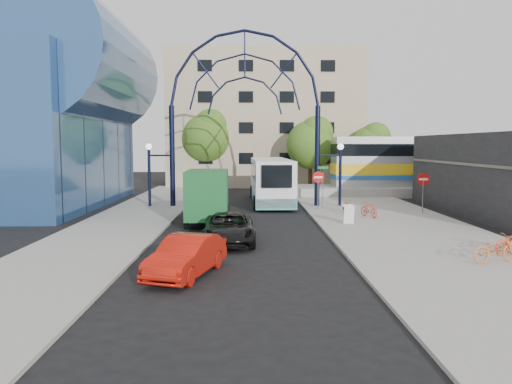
{
  "coord_description": "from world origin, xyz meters",
  "views": [
    {
      "loc": [
        0.27,
        -20.41,
        4.32
      ],
      "look_at": [
        0.65,
        6.0,
        1.82
      ],
      "focal_mm": 35.0,
      "sensor_mm": 36.0,
      "label": 1
    }
  ],
  "objects_px": {
    "tree_north_c": "(371,145)",
    "train_car": "(479,162)",
    "tree_north_b": "(208,135)",
    "sandwich_board": "(348,212)",
    "green_truck": "(208,197)",
    "bike_near_a": "(347,205)",
    "gateway_arch": "(245,82)",
    "black_suv": "(229,228)",
    "tree_north_a": "(312,142)",
    "street_name_sign": "(323,178)",
    "do_not_enter_sign": "(423,183)",
    "red_sedan": "(187,256)",
    "bike_near_b": "(369,209)",
    "bike_far_a": "(496,249)",
    "stop_sign": "(318,181)",
    "city_bus": "(270,180)"
  },
  "relations": [
    {
      "from": "gateway_arch",
      "to": "black_suv",
      "type": "bearing_deg",
      "value": -92.76
    },
    {
      "from": "do_not_enter_sign",
      "to": "bike_near_a",
      "type": "relative_size",
      "value": 1.42
    },
    {
      "from": "gateway_arch",
      "to": "do_not_enter_sign",
      "type": "height_order",
      "value": "gateway_arch"
    },
    {
      "from": "tree_north_b",
      "to": "black_suv",
      "type": "distance_m",
      "value": 29.2
    },
    {
      "from": "train_car",
      "to": "tree_north_b",
      "type": "relative_size",
      "value": 3.14
    },
    {
      "from": "green_truck",
      "to": "street_name_sign",
      "type": "bearing_deg",
      "value": 36.64
    },
    {
      "from": "tree_north_c",
      "to": "train_car",
      "type": "bearing_deg",
      "value": -36.96
    },
    {
      "from": "gateway_arch",
      "to": "black_suv",
      "type": "xyz_separation_m",
      "value": [
        -0.61,
        -12.73,
        -7.89
      ]
    },
    {
      "from": "black_suv",
      "to": "bike_far_a",
      "type": "bearing_deg",
      "value": -25.79
    },
    {
      "from": "stop_sign",
      "to": "street_name_sign",
      "type": "relative_size",
      "value": 0.89
    },
    {
      "from": "stop_sign",
      "to": "street_name_sign",
      "type": "bearing_deg",
      "value": 56.36
    },
    {
      "from": "sandwich_board",
      "to": "tree_north_c",
      "type": "xyz_separation_m",
      "value": [
        6.52,
        21.95,
        3.53
      ]
    },
    {
      "from": "bike_near_b",
      "to": "bike_far_a",
      "type": "height_order",
      "value": "bike_far_a"
    },
    {
      "from": "street_name_sign",
      "to": "sandwich_board",
      "type": "xyz_separation_m",
      "value": [
        0.4,
        -6.62,
        -1.39
      ]
    },
    {
      "from": "tree_north_b",
      "to": "tree_north_c",
      "type": "height_order",
      "value": "tree_north_b"
    },
    {
      "from": "sandwich_board",
      "to": "bike_near_b",
      "type": "height_order",
      "value": "sandwich_board"
    },
    {
      "from": "bike_near_a",
      "to": "tree_north_b",
      "type": "bearing_deg",
      "value": 124.29
    },
    {
      "from": "tree_north_a",
      "to": "stop_sign",
      "type": "bearing_deg",
      "value": -95.42
    },
    {
      "from": "tree_north_a",
      "to": "city_bus",
      "type": "distance_m",
      "value": 10.48
    },
    {
      "from": "bike_near_a",
      "to": "gateway_arch",
      "type": "bearing_deg",
      "value": 156.0
    },
    {
      "from": "green_truck",
      "to": "black_suv",
      "type": "distance_m",
      "value": 5.92
    },
    {
      "from": "tree_north_b",
      "to": "red_sedan",
      "type": "xyz_separation_m",
      "value": [
        2.08,
        -34.12,
        -4.6
      ]
    },
    {
      "from": "gateway_arch",
      "to": "street_name_sign",
      "type": "distance_m",
      "value": 8.38
    },
    {
      "from": "do_not_enter_sign",
      "to": "red_sedan",
      "type": "height_order",
      "value": "do_not_enter_sign"
    },
    {
      "from": "tree_north_c",
      "to": "green_truck",
      "type": "height_order",
      "value": "tree_north_c"
    },
    {
      "from": "tree_north_b",
      "to": "bike_near_b",
      "type": "bearing_deg",
      "value": -62.73
    },
    {
      "from": "sandwich_board",
      "to": "train_car",
      "type": "distance_m",
      "value": 21.65
    },
    {
      "from": "tree_north_c",
      "to": "red_sedan",
      "type": "relative_size",
      "value": 1.61
    },
    {
      "from": "train_car",
      "to": "do_not_enter_sign",
      "type": "bearing_deg",
      "value": -126.87
    },
    {
      "from": "tree_north_c",
      "to": "bike_near_b",
      "type": "relative_size",
      "value": 4.23
    },
    {
      "from": "red_sedan",
      "to": "bike_far_a",
      "type": "bearing_deg",
      "value": 23.45
    },
    {
      "from": "green_truck",
      "to": "train_car",
      "type": "bearing_deg",
      "value": 32.92
    },
    {
      "from": "sandwich_board",
      "to": "green_truck",
      "type": "distance_m",
      "value": 7.68
    },
    {
      "from": "bike_near_a",
      "to": "bike_near_b",
      "type": "distance_m",
      "value": 2.12
    },
    {
      "from": "stop_sign",
      "to": "city_bus",
      "type": "relative_size",
      "value": 0.21
    },
    {
      "from": "stop_sign",
      "to": "tree_north_c",
      "type": "bearing_deg",
      "value": 65.31
    },
    {
      "from": "tree_north_a",
      "to": "bike_near_a",
      "type": "xyz_separation_m",
      "value": [
        0.23,
        -15.72,
        -4.03
      ]
    },
    {
      "from": "stop_sign",
      "to": "tree_north_b",
      "type": "height_order",
      "value": "tree_north_b"
    },
    {
      "from": "street_name_sign",
      "to": "bike_near_a",
      "type": "height_order",
      "value": "street_name_sign"
    },
    {
      "from": "black_suv",
      "to": "tree_north_a",
      "type": "bearing_deg",
      "value": 72.45
    },
    {
      "from": "stop_sign",
      "to": "tree_north_a",
      "type": "relative_size",
      "value": 0.36
    },
    {
      "from": "tree_north_a",
      "to": "black_suv",
      "type": "relative_size",
      "value": 1.46
    },
    {
      "from": "tree_north_a",
      "to": "tree_north_c",
      "type": "relative_size",
      "value": 1.08
    },
    {
      "from": "tree_north_b",
      "to": "sandwich_board",
      "type": "bearing_deg",
      "value": -68.41
    },
    {
      "from": "tree_north_b",
      "to": "green_truck",
      "type": "xyz_separation_m",
      "value": [
        1.9,
        -22.95,
        -3.78
      ]
    },
    {
      "from": "tree_north_c",
      "to": "red_sedan",
      "type": "height_order",
      "value": "tree_north_c"
    },
    {
      "from": "bike_far_a",
      "to": "street_name_sign",
      "type": "bearing_deg",
      "value": -1.85
    },
    {
      "from": "do_not_enter_sign",
      "to": "bike_far_a",
      "type": "height_order",
      "value": "do_not_enter_sign"
    },
    {
      "from": "do_not_enter_sign",
      "to": "train_car",
      "type": "bearing_deg",
      "value": 53.13
    },
    {
      "from": "sandwich_board",
      "to": "city_bus",
      "type": "relative_size",
      "value": 0.08
    }
  ]
}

